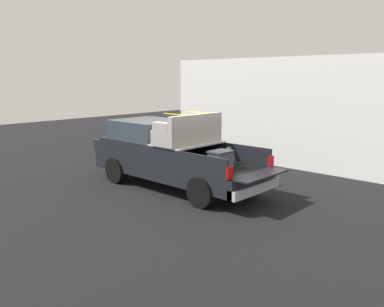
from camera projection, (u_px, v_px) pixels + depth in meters
name	position (u px, v px, depth m)	size (l,w,h in m)	color
ground_plane	(177.00, 187.00, 11.80)	(40.00, 40.00, 0.00)	black
pickup_truck	(168.00, 154.00, 11.87)	(6.05, 2.06, 2.23)	black
building_facade	(283.00, 113.00, 14.35)	(9.99, 0.36, 3.91)	white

